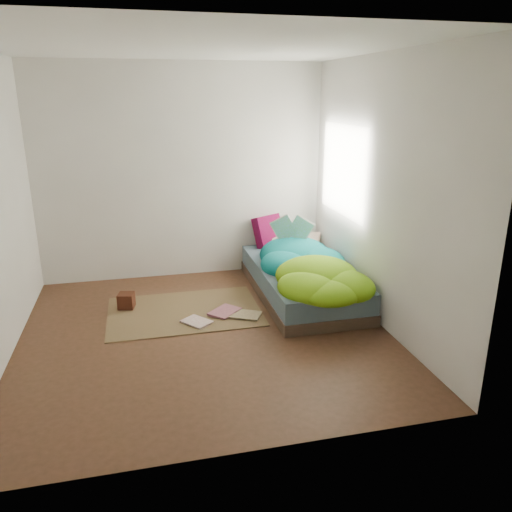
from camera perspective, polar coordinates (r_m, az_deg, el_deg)
The scene contains 12 objects.
ground at distance 4.95m, azimuth -5.78°, elevation -8.78°, with size 3.50×3.50×0.00m, color #442C1A.
room_walls at distance 4.47m, azimuth -6.29°, elevation 10.23°, with size 3.54×3.54×2.62m.
bed at distance 5.78m, azimuth 5.24°, elevation -2.88°, with size 1.00×2.00×0.34m.
duvet at distance 5.47m, azimuth 6.06°, elevation -0.34°, with size 0.96×1.84×0.34m, color #076871, non-canonical shape.
rug at distance 5.43m, azimuth -8.17°, elevation -6.29°, with size 1.60×1.10×0.01m, color brown.
pillow_floral at distance 6.48m, azimuth 4.62°, elevation 1.67°, with size 0.59×0.37×0.13m, color #EDE6CD.
pillow_magenta at distance 6.46m, azimuth 1.41°, elevation 2.89°, with size 0.40×0.12×0.40m, color #550521.
open_book at distance 5.89m, azimuth 4.16°, elevation 4.06°, with size 0.41×0.09×0.25m, color green, non-canonical shape.
wooden_box at distance 5.60m, azimuth -14.60°, elevation -4.95°, with size 0.16×0.16×0.16m, color #36130C.
floor_book_a at distance 5.07m, azimuth -7.61°, elevation -7.87°, with size 0.21×0.28×0.02m, color white.
floor_book_b at distance 5.39m, azimuth -4.62°, elevation -6.09°, with size 0.24×0.32×0.03m, color #B1666F.
floor_book_c at distance 5.15m, azimuth -1.53°, elevation -7.26°, with size 0.22×0.31×0.02m, color tan.
Camera 1 is at (-0.54, -4.39, 2.22)m, focal length 35.00 mm.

